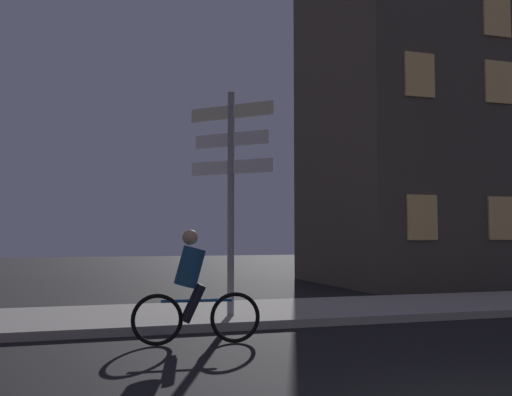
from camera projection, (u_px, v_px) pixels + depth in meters
name	position (u px, v px, depth m)	size (l,w,h in m)	color
sidewalk_kerb	(269.00, 312.00, 11.24)	(40.00, 3.08, 0.14)	#9E9991
signpost	(231.00, 179.00, 10.43)	(1.20, 1.20, 3.93)	gray
cyclist	(193.00, 291.00, 8.33)	(1.82, 0.36, 1.61)	black
building_right_block	(498.00, 69.00, 20.37)	(12.76, 6.08, 14.49)	#4C443D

